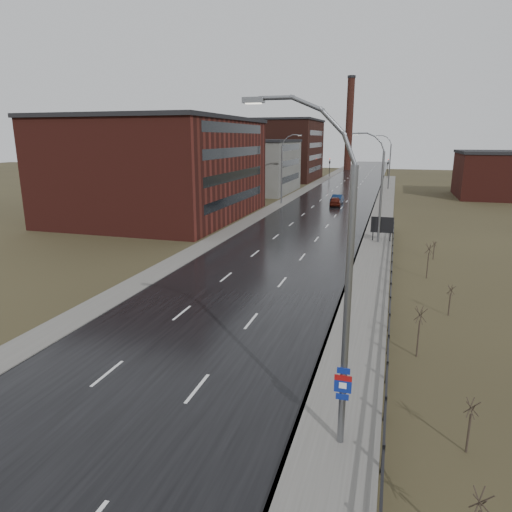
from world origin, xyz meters
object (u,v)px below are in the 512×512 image
Objects in this scene: billboard at (382,226)px; car_near at (337,200)px; car_far at (335,202)px; streetlight_main at (338,286)px.

billboard is 28.88m from car_near.
billboard is at bearing 101.83° from car_far.
car_far is (-8.07, 25.22, -1.07)m from billboard.
streetlight_main is 2.73× the size of car_far.
car_far is at bearing 97.08° from streetlight_main.
car_near is 1.05× the size of car_far.
billboard is 26.50m from car_far.
streetlight_main is 2.60× the size of car_near.
streetlight_main reaches higher than car_far.
car_far is (-7.44, 59.93, -5.30)m from streetlight_main.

